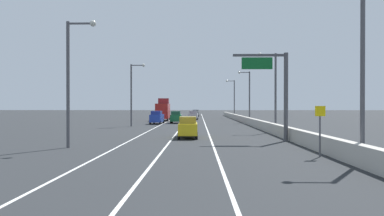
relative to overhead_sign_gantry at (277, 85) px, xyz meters
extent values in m
plane|color=#26282B|center=(-7.08, 39.86, -4.73)|extent=(320.00, 320.00, 0.00)
cube|color=silver|center=(-12.58, 30.86, -4.73)|extent=(0.16, 130.00, 0.00)
cube|color=silver|center=(-9.08, 30.86, -4.73)|extent=(0.16, 130.00, 0.00)
cube|color=silver|center=(-5.58, 30.86, -4.73)|extent=(0.16, 130.00, 0.00)
cube|color=#B2ADA3|center=(1.34, 15.86, -4.18)|extent=(0.60, 120.00, 1.10)
cylinder|color=#47474C|center=(0.74, 0.02, -0.98)|extent=(0.36, 0.36, 7.50)
cube|color=#47474C|center=(-1.51, 0.02, 2.57)|extent=(4.50, 0.20, 0.20)
cube|color=#0C5923|center=(-1.73, -0.10, 1.87)|extent=(2.60, 0.10, 1.00)
cylinder|color=#4C4C51|center=(0.44, -9.01, -3.53)|extent=(0.10, 0.10, 2.40)
cube|color=yellow|center=(0.44, -9.05, -2.03)|extent=(0.60, 0.04, 0.60)
cylinder|color=#4C4C51|center=(2.02, -10.89, -0.21)|extent=(0.24, 0.24, 9.03)
cylinder|color=#4C4C51|center=(2.17, 10.35, -0.21)|extent=(0.24, 0.24, 9.03)
cube|color=#4C4C51|center=(1.27, 10.35, 4.15)|extent=(1.80, 0.12, 0.12)
sphere|color=beige|center=(0.37, 10.35, 4.15)|extent=(0.44, 0.44, 0.44)
cylinder|color=#4C4C51|center=(2.34, 31.60, -0.21)|extent=(0.24, 0.24, 9.03)
cube|color=#4C4C51|center=(1.44, 31.60, 4.15)|extent=(1.80, 0.12, 0.12)
sphere|color=beige|center=(0.54, 31.60, 4.15)|extent=(0.44, 0.44, 0.44)
cylinder|color=#4C4C51|center=(1.89, 52.85, -0.21)|extent=(0.24, 0.24, 9.03)
cube|color=#4C4C51|center=(0.99, 52.85, 4.15)|extent=(1.80, 0.12, 0.12)
sphere|color=beige|center=(0.09, 52.85, 4.15)|extent=(0.44, 0.44, 0.44)
cylinder|color=#4C4C51|center=(-16.02, -4.89, -0.21)|extent=(0.24, 0.24, 9.03)
cube|color=#4C4C51|center=(-15.12, -4.89, 4.15)|extent=(1.80, 0.12, 0.12)
sphere|color=beige|center=(-14.22, -4.89, 4.15)|extent=(0.44, 0.44, 0.44)
cylinder|color=#4C4C51|center=(-16.46, 20.60, -0.21)|extent=(0.24, 0.24, 9.03)
cube|color=#4C4C51|center=(-15.56, 20.60, 4.15)|extent=(1.80, 0.12, 0.12)
sphere|color=beige|center=(-14.66, 20.60, 4.15)|extent=(0.44, 0.44, 0.44)
cube|color=#B7B7BC|center=(-7.74, 44.57, -3.90)|extent=(2.03, 4.81, 0.97)
cube|color=gray|center=(-7.75, 44.10, -3.12)|extent=(1.72, 2.19, 0.60)
cylinder|color=black|center=(-8.54, 46.52, -4.39)|extent=(0.24, 0.69, 0.68)
cylinder|color=black|center=(-6.82, 46.47, -4.39)|extent=(0.24, 0.69, 0.68)
cylinder|color=black|center=(-8.66, 42.68, -4.39)|extent=(0.24, 0.69, 0.68)
cylinder|color=black|center=(-6.94, 42.62, -4.39)|extent=(0.24, 0.69, 0.68)
cube|color=#196033|center=(-10.54, 29.81, -3.82)|extent=(1.72, 4.09, 1.14)
cube|color=#1C4633|center=(-10.54, 29.40, -2.95)|extent=(1.51, 1.84, 0.60)
cylinder|color=black|center=(-11.31, 31.41, -4.39)|extent=(0.22, 0.68, 0.68)
cylinder|color=black|center=(-9.76, 31.40, -4.39)|extent=(0.22, 0.68, 0.68)
cylinder|color=black|center=(-11.32, 28.22, -4.39)|extent=(0.22, 0.68, 0.68)
cylinder|color=black|center=(-9.77, 28.22, -4.39)|extent=(0.22, 0.68, 0.68)
cube|color=#1E389E|center=(-13.50, 27.27, -3.78)|extent=(1.94, 4.77, 1.20)
cube|color=navy|center=(-13.52, 26.80, -2.88)|extent=(1.63, 2.18, 0.60)
cylinder|color=black|center=(-14.23, 29.20, -4.39)|extent=(0.25, 0.69, 0.68)
cylinder|color=black|center=(-12.63, 29.14, -4.39)|extent=(0.25, 0.69, 0.68)
cylinder|color=black|center=(-14.38, 25.39, -4.39)|extent=(0.25, 0.69, 0.68)
cylinder|color=black|center=(-12.77, 25.33, -4.39)|extent=(0.25, 0.69, 0.68)
cube|color=gold|center=(-7.68, 3.04, -3.86)|extent=(1.80, 4.59, 1.05)
cube|color=olive|center=(-7.67, 2.58, -3.04)|extent=(1.54, 2.08, 0.60)
cylinder|color=black|center=(-8.49, 4.85, -4.39)|extent=(0.23, 0.68, 0.68)
cylinder|color=black|center=(-6.94, 4.88, -4.39)|extent=(0.23, 0.68, 0.68)
cylinder|color=black|center=(-8.42, 1.19, -4.39)|extent=(0.23, 0.68, 0.68)
cylinder|color=black|center=(-6.87, 1.22, -4.39)|extent=(0.23, 0.68, 0.68)
cube|color=slate|center=(-7.42, 65.47, -3.91)|extent=(1.89, 4.83, 0.95)
cube|color=#4D505A|center=(-7.43, 64.99, -3.14)|extent=(1.62, 2.19, 0.60)
cylinder|color=black|center=(-8.19, 67.44, -4.39)|extent=(0.24, 0.68, 0.68)
cylinder|color=black|center=(-6.56, 67.40, -4.39)|extent=(0.24, 0.68, 0.68)
cylinder|color=black|center=(-8.28, 63.55, -4.39)|extent=(0.24, 0.68, 0.68)
cylinder|color=black|center=(-6.65, 63.51, -4.39)|extent=(0.24, 0.68, 0.68)
cube|color=#A51E19|center=(-13.75, 39.31, -2.78)|extent=(2.60, 8.05, 2.90)
cube|color=maroon|center=(-13.80, 41.07, -0.78)|extent=(2.16, 1.81, 1.10)
cylinder|color=black|center=(-14.95, 42.58, -4.23)|extent=(0.24, 1.01, 1.00)
cylinder|color=black|center=(-12.71, 42.63, -4.23)|extent=(0.24, 1.01, 1.00)
cylinder|color=black|center=(-14.79, 35.99, -4.23)|extent=(0.24, 1.01, 1.00)
cylinder|color=black|center=(-12.55, 36.05, -4.23)|extent=(0.24, 1.01, 1.00)
camera|label=1|loc=(-6.70, -29.35, -1.71)|focal=32.26mm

